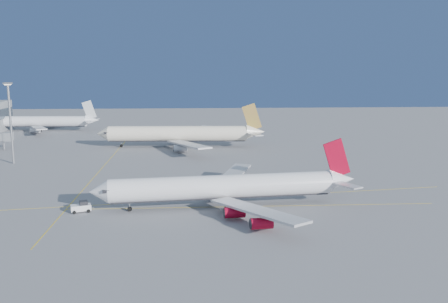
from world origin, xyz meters
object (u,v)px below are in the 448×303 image
airliner_third (42,121)px  light_mast (10,116)px  pushback_tug (81,207)px  airliner_etihad (181,134)px  airliner_virgin (228,187)px

airliner_third → light_mast: bearing=-77.5°
light_mast → pushback_tug: bearing=-58.4°
airliner_etihad → pushback_tug: bearing=-101.0°
pushback_tug → light_mast: bearing=104.4°
airliner_virgin → airliner_third: size_ratio=1.12×
pushback_tug → light_mast: (-36.29, 59.00, 15.32)m
airliner_etihad → light_mast: (-57.45, -30.94, 10.98)m
airliner_virgin → airliner_third: (-86.20, 141.71, -0.13)m
airliner_virgin → airliner_etihad: 88.44m
airliner_virgin → pushback_tug: (-34.79, -2.57, -3.68)m
airliner_virgin → airliner_etihad: bearing=92.5°
airliner_etihad → airliner_third: 90.66m
light_mast → airliner_virgin: bearing=-38.4°
pushback_tug → airliner_third: bearing=92.4°
airliner_etihad → pushback_tug: 92.50m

